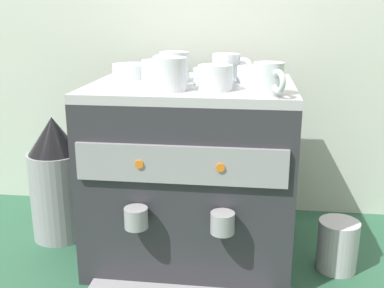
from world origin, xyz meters
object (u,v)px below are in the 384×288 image
ceramic_cup_0 (156,73)px  ceramic_cup_3 (269,79)px  ceramic_cup_4 (173,67)px  coffee_grinder (57,180)px  ceramic_bowl_0 (132,71)px  ceramic_bowl_2 (256,75)px  espresso_machine (192,172)px  ceramic_cup_5 (227,66)px  ceramic_cup_1 (216,77)px  milk_pitcher (338,245)px  ceramic_bowl_1 (213,76)px  ceramic_cup_2 (171,74)px

ceramic_cup_0 → ceramic_cup_3: ceramic_cup_3 is taller
ceramic_cup_4 → coffee_grinder: ceramic_cup_4 is taller
ceramic_bowl_0 → ceramic_bowl_2: (0.35, -0.03, 0.00)m
espresso_machine → ceramic_cup_5: ceramic_cup_5 is taller
ceramic_cup_1 → milk_pitcher: (0.33, 0.05, -0.46)m
ceramic_cup_4 → espresso_machine: bearing=-26.0°
espresso_machine → ceramic_cup_1: ceramic_cup_1 is taller
ceramic_cup_3 → ceramic_bowl_1: (-0.14, 0.16, -0.02)m
ceramic_cup_3 → ceramic_cup_5: bearing=113.2°
ceramic_cup_2 → milk_pitcher: 0.64m
coffee_grinder → ceramic_bowl_0: bearing=6.5°
ceramic_cup_2 → ceramic_bowl_0: bearing=127.6°
ceramic_cup_1 → ceramic_cup_4: 0.17m
ceramic_bowl_2 → espresso_machine: bearing=-163.9°
ceramic_cup_2 → ceramic_cup_5: ceramic_cup_2 is taller
ceramic_cup_3 → ceramic_bowl_0: ceramic_cup_3 is taller
ceramic_cup_5 → ceramic_bowl_1: (-0.03, -0.10, -0.02)m
ceramic_cup_2 → coffee_grinder: ceramic_cup_2 is taller
espresso_machine → coffee_grinder: 0.43m
espresso_machine → ceramic_cup_3: (0.20, -0.15, 0.29)m
ceramic_cup_5 → coffee_grinder: 0.62m
espresso_machine → coffee_grinder: (-0.42, 0.05, -0.06)m
ceramic_cup_2 → ceramic_bowl_1: size_ratio=1.18×
ceramic_bowl_0 → ceramic_bowl_2: same height
ceramic_bowl_0 → espresso_machine: bearing=-22.8°
espresso_machine → milk_pitcher: size_ratio=3.82×
ceramic_cup_3 → coffee_grinder: ceramic_cup_3 is taller
milk_pitcher → espresso_machine: bearing=174.3°
ceramic_cup_0 → ceramic_cup_5: ceramic_cup_5 is taller
espresso_machine → ceramic_cup_4: size_ratio=4.57×
ceramic_cup_2 → ceramic_bowl_2: (0.20, 0.16, -0.02)m
coffee_grinder → milk_pitcher: (0.82, -0.09, -0.11)m
ceramic_bowl_1 → ceramic_bowl_2: bearing=19.6°
espresso_machine → ceramic_cup_2: 0.31m
ceramic_cup_2 → ceramic_cup_5: bearing=60.4°
ceramic_bowl_1 → milk_pitcher: bearing=-7.9°
ceramic_cup_3 → espresso_machine: bearing=142.9°
ceramic_cup_0 → ceramic_cup_3: (0.28, -0.09, 0.00)m
ceramic_cup_0 → coffee_grinder: size_ratio=0.27×
ceramic_cup_2 → ceramic_cup_1: bearing=9.9°
ceramic_cup_0 → ceramic_bowl_2: 0.27m
ceramic_cup_2 → ceramic_bowl_1: ceramic_cup_2 is taller
ceramic_cup_2 → coffee_grinder: bearing=157.4°
ceramic_cup_5 → milk_pitcher: bearing=-24.6°
ceramic_cup_1 → coffee_grinder: (-0.49, 0.14, -0.34)m
ceramic_bowl_0 → ceramic_bowl_2: size_ratio=1.05×
milk_pitcher → ceramic_cup_2: bearing=-170.8°
ceramic_cup_5 → coffee_grinder: size_ratio=0.30×
ceramic_cup_0 → milk_pitcher: (0.49, 0.01, -0.46)m
ceramic_cup_0 → ceramic_cup_5: bearing=42.7°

